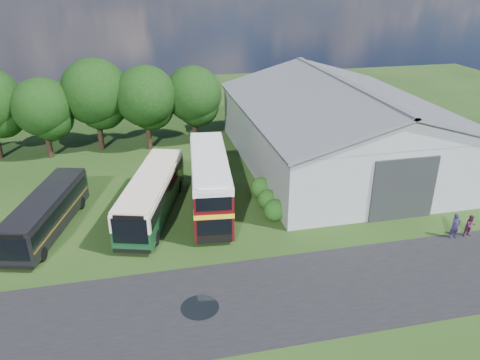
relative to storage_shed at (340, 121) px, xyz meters
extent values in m
plane|color=#19310F|center=(-15.00, -15.98, -4.17)|extent=(120.00, 120.00, 0.00)
cube|color=black|center=(-12.00, -18.98, -4.17)|extent=(60.00, 8.00, 0.02)
cylinder|color=black|center=(-16.50, -18.98, -4.17)|extent=(2.20, 2.20, 0.01)
cube|color=gray|center=(0.00, 0.02, -1.42)|extent=(18.00, 24.00, 5.50)
cube|color=#2D3033|center=(0.00, -12.06, -1.67)|extent=(5.20, 0.18, 5.00)
cylinder|color=black|center=(-28.00, 7.52, -2.64)|extent=(0.56, 0.56, 3.06)
sphere|color=black|center=(-28.00, 7.52, 1.10)|extent=(5.78, 5.78, 5.78)
cylinder|color=black|center=(-23.00, 8.82, -2.37)|extent=(0.56, 0.56, 3.60)
sphere|color=black|center=(-23.00, 8.82, 2.03)|extent=(6.80, 6.80, 6.80)
cylinder|color=black|center=(-18.00, 7.82, -2.51)|extent=(0.56, 0.56, 3.31)
sphere|color=black|center=(-18.00, 7.82, 1.54)|extent=(6.26, 6.26, 6.26)
cylinder|color=black|center=(-13.00, 8.62, -2.58)|extent=(0.56, 0.56, 3.17)
sphere|color=black|center=(-13.00, 8.62, 1.29)|extent=(5.98, 5.98, 5.98)
sphere|color=#194714|center=(-9.40, -9.98, -4.17)|extent=(1.70, 1.70, 1.70)
sphere|color=#194714|center=(-9.40, -7.98, -4.17)|extent=(1.60, 1.60, 1.60)
sphere|color=#194714|center=(-9.40, -5.98, -4.17)|extent=(1.80, 1.80, 1.80)
cube|color=#0F3A1D|center=(-18.44, -7.25, -2.36)|extent=(6.08, 12.20, 2.96)
cube|color=#460A0D|center=(-13.95, -7.45, -1.65)|extent=(3.98, 11.21, 4.39)
cube|color=black|center=(-25.98, -8.12, -2.58)|extent=(5.05, 10.75, 2.60)
imported|color=#211A3B|center=(2.27, -15.48, -3.21)|extent=(0.71, 0.47, 1.92)
imported|color=#481737|center=(3.48, -15.53, -3.32)|extent=(0.85, 0.67, 1.68)
camera|label=1|loc=(-18.94, -40.18, 13.42)|focal=35.00mm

